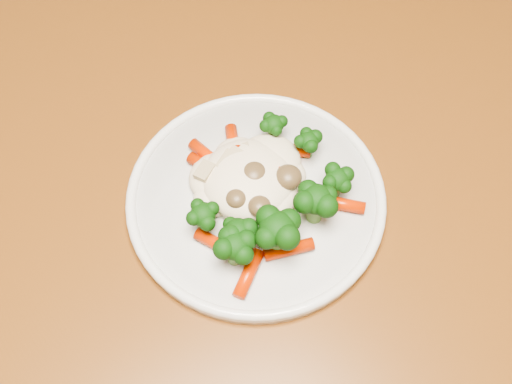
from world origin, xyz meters
TOP-DOWN VIEW (x-y plane):
  - dining_table at (0.21, 0.19)m, footprint 1.48×1.17m
  - plate at (0.32, 0.20)m, footprint 0.25×0.25m
  - meal at (0.32, 0.20)m, footprint 0.16×0.17m

SIDE VIEW (x-z plane):
  - dining_table at x=0.21m, z-range 0.29..1.04m
  - plate at x=0.32m, z-range 0.75..0.76m
  - meal at x=0.32m, z-range 0.76..0.80m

